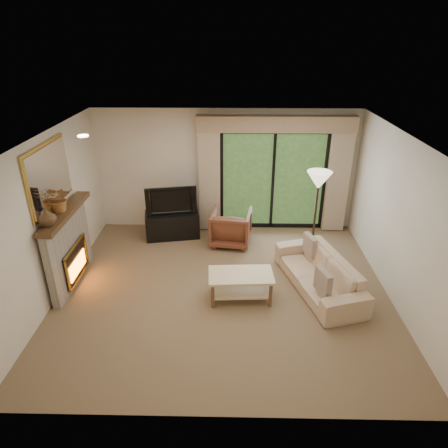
{
  "coord_description": "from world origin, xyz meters",
  "views": [
    {
      "loc": [
        0.12,
        -5.64,
        3.98
      ],
      "look_at": [
        0.0,
        0.3,
        1.1
      ],
      "focal_mm": 32.0,
      "sensor_mm": 36.0,
      "label": 1
    }
  ],
  "objects_px": {
    "sofa": "(319,273)",
    "coffee_table": "(241,286)",
    "armchair": "(231,227)",
    "media_console": "(172,225)"
  },
  "relations": [
    {
      "from": "coffee_table",
      "to": "media_console",
      "type": "bearing_deg",
      "value": 119.66
    },
    {
      "from": "media_console",
      "to": "coffee_table",
      "type": "xyz_separation_m",
      "value": [
        1.41,
        -2.18,
        -0.04
      ]
    },
    {
      "from": "sofa",
      "to": "coffee_table",
      "type": "relative_size",
      "value": 1.96
    },
    {
      "from": "coffee_table",
      "to": "armchair",
      "type": "bearing_deg",
      "value": 91.78
    },
    {
      "from": "sofa",
      "to": "media_console",
      "type": "bearing_deg",
      "value": -140.17
    },
    {
      "from": "media_console",
      "to": "armchair",
      "type": "distance_m",
      "value": 1.28
    },
    {
      "from": "armchair",
      "to": "sofa",
      "type": "bearing_deg",
      "value": 141.58
    },
    {
      "from": "sofa",
      "to": "coffee_table",
      "type": "bearing_deg",
      "value": -92.31
    },
    {
      "from": "sofa",
      "to": "coffee_table",
      "type": "height_order",
      "value": "sofa"
    },
    {
      "from": "armchair",
      "to": "sofa",
      "type": "relative_size",
      "value": 0.4
    }
  ]
}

